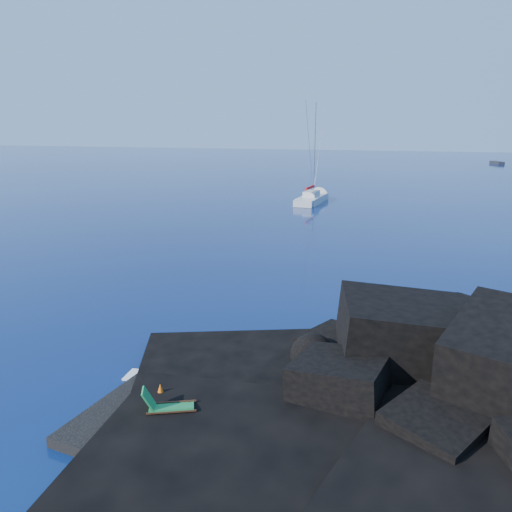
{
  "coord_description": "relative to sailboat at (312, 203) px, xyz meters",
  "views": [
    {
      "loc": [
        10.02,
        -12.52,
        9.37
      ],
      "look_at": [
        1.18,
        14.5,
        2.0
      ],
      "focal_mm": 35.0,
      "sensor_mm": 36.0,
      "label": 1
    }
  ],
  "objects": [
    {
      "name": "beach",
      "position": [
        7.36,
        -49.47,
        0.0
      ],
      "size": [
        9.08,
        6.86,
        0.7
      ],
      "primitive_type": "cube",
      "rotation": [
        0.0,
        0.0,
        -0.1
      ],
      "color": "black",
      "rests_on": "ground"
    },
    {
      "name": "ground",
      "position": [
        2.86,
        -49.97,
        0.0
      ],
      "size": [
        400.0,
        400.0,
        0.0
      ],
      "primitive_type": "plane",
      "color": "#040E3D",
      "rests_on": "ground"
    },
    {
      "name": "distant_boat_a",
      "position": [
        31.66,
        82.29,
        0.0
      ],
      "size": [
        3.14,
        5.4,
        0.69
      ],
      "primitive_type": "cube",
      "rotation": [
        0.0,
        0.0,
        0.32
      ],
      "color": "#232327",
      "rests_on": "ground"
    },
    {
      "name": "sunbather",
      "position": [
        5.37,
        -48.55,
        0.51
      ],
      "size": [
        1.64,
        0.77,
        0.22
      ],
      "primitive_type": null,
      "rotation": [
        0.0,
        0.0,
        0.23
      ],
      "color": "tan",
      "rests_on": "towel"
    },
    {
      "name": "sailboat",
      "position": [
        0.0,
        0.0,
        0.0
      ],
      "size": [
        3.05,
        11.96,
        12.42
      ],
      "primitive_type": null,
      "rotation": [
        0.0,
        0.0,
        -0.05
      ],
      "color": "silver",
      "rests_on": "ground"
    },
    {
      "name": "deck_chair",
      "position": [
        5.9,
        -49.82,
        0.9
      ],
      "size": [
        1.76,
        1.32,
        1.11
      ],
      "primitive_type": null,
      "rotation": [
        0.0,
        0.0,
        0.44
      ],
      "color": "#1C7F3E",
      "rests_on": "beach"
    },
    {
      "name": "surf_foam",
      "position": [
        7.86,
        -44.97,
        0.0
      ],
      "size": [
        10.0,
        8.0,
        0.06
      ],
      "primitive_type": null,
      "color": "white",
      "rests_on": "ground"
    },
    {
      "name": "marker_cone",
      "position": [
        5.04,
        -48.99,
        0.64
      ],
      "size": [
        0.49,
        0.49,
        0.58
      ],
      "primitive_type": "cone",
      "rotation": [
        0.0,
        0.0,
        0.37
      ],
      "color": "orange",
      "rests_on": "beach"
    },
    {
      "name": "towel",
      "position": [
        5.37,
        -48.55,
        0.37
      ],
      "size": [
        1.81,
        1.16,
        0.04
      ],
      "primitive_type": "cube",
      "rotation": [
        0.0,
        0.0,
        0.23
      ],
      "color": "silver",
      "rests_on": "beach"
    },
    {
      "name": "headland",
      "position": [
        15.86,
        -46.97,
        0.0
      ],
      "size": [
        24.0,
        24.0,
        3.6
      ],
      "primitive_type": null,
      "color": "black",
      "rests_on": "ground"
    }
  ]
}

